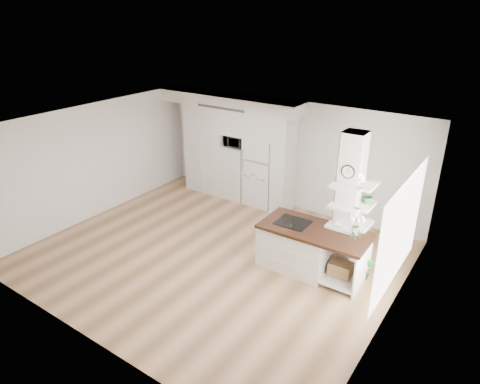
% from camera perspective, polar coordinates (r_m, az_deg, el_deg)
% --- Properties ---
extents(floor, '(7.00, 6.00, 0.01)m').
position_cam_1_polar(floor, '(8.93, -3.52, -8.35)').
color(floor, tan).
rests_on(floor, ground).
extents(room, '(7.04, 6.04, 2.72)m').
position_cam_1_polar(room, '(8.10, -3.85, 2.85)').
color(room, white).
rests_on(room, ground).
extents(cabinet_wall, '(4.00, 0.71, 2.70)m').
position_cam_1_polar(cabinet_wall, '(11.06, -1.16, 6.71)').
color(cabinet_wall, silver).
rests_on(cabinet_wall, floor).
extents(refrigerator, '(0.78, 0.69, 1.75)m').
position_cam_1_polar(refrigerator, '(10.79, 2.91, 2.70)').
color(refrigerator, white).
rests_on(refrigerator, floor).
extents(column, '(0.69, 0.90, 2.70)m').
position_cam_1_polar(column, '(8.16, 14.61, -1.58)').
color(column, silver).
rests_on(column, floor).
extents(window, '(0.00, 2.40, 2.40)m').
position_cam_1_polar(window, '(7.11, 20.60, -4.94)').
color(window, white).
rests_on(window, room).
extents(pendant_light, '(0.12, 0.12, 0.10)m').
position_cam_1_polar(pendant_light, '(7.27, 7.46, 2.44)').
color(pendant_light, white).
rests_on(pendant_light, room).
extents(kitchen_island, '(2.06, 1.00, 1.49)m').
position_cam_1_polar(kitchen_island, '(8.36, 8.31, -7.14)').
color(kitchen_island, silver).
rests_on(kitchen_island, floor).
extents(bookshelf, '(0.59, 0.38, 0.66)m').
position_cam_1_polar(bookshelf, '(11.87, -5.21, 1.59)').
color(bookshelf, silver).
rests_on(bookshelf, floor).
extents(floor_plant_a, '(0.27, 0.22, 0.49)m').
position_cam_1_polar(floor_plant_a, '(8.39, 16.51, -9.73)').
color(floor_plant_a, '#2A6B30').
rests_on(floor_plant_a, floor).
extents(floor_plant_b, '(0.28, 0.28, 0.44)m').
position_cam_1_polar(floor_plant_b, '(9.17, 19.22, -7.25)').
color(floor_plant_b, '#2A6B30').
rests_on(floor_plant_b, floor).
extents(microwave, '(0.54, 0.37, 0.30)m').
position_cam_1_polar(microwave, '(10.91, -0.55, 6.82)').
color(microwave, '#2D2D2D').
rests_on(microwave, cabinet_wall).
extents(shelf_plant, '(0.27, 0.23, 0.30)m').
position_cam_1_polar(shelf_plant, '(8.17, 16.79, -0.47)').
color(shelf_plant, '#2A6B30').
rests_on(shelf_plant, column).
extents(decor_bowl, '(0.22, 0.22, 0.05)m').
position_cam_1_polar(decor_bowl, '(8.14, 13.26, -4.26)').
color(decor_bowl, white).
rests_on(decor_bowl, column).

